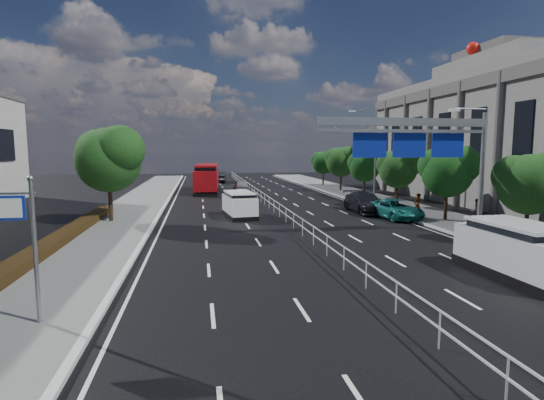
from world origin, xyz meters
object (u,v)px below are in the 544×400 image
object	(u,v)px
toilet_sign	(16,226)
pedestrian_b	(476,211)
overhead_gantry	(423,140)
red_bus	(207,178)
silver_minivan	(517,250)
pedestrian_a	(417,206)
parked_car_dark	(365,202)
near_car_silver	(241,186)
white_minivan	(239,205)
parked_car_teal	(395,209)
near_car_dark	(220,177)

from	to	relation	value
toilet_sign	pedestrian_b	distance (m)	26.45
overhead_gantry	red_bus	distance (m)	31.47
silver_minivan	pedestrian_a	size ratio (longest dim) A/B	2.95
silver_minivan	parked_car_dark	world-z (taller)	silver_minivan
near_car_silver	silver_minivan	world-z (taller)	silver_minivan
white_minivan	parked_car_teal	bearing A→B (deg)	-20.16
toilet_sign	parked_car_teal	distance (m)	25.34
white_minivan	pedestrian_a	xyz separation A→B (m)	(12.56, -3.49, 0.09)
overhead_gantry	pedestrian_a	xyz separation A→B (m)	(2.86, 5.46, -4.57)
red_bus	pedestrian_a	size ratio (longest dim) A/B	6.28
silver_minivan	pedestrian_b	distance (m)	12.02
toilet_sign	overhead_gantry	xyz separation A→B (m)	(17.69, 10.05, 2.66)
near_car_silver	near_car_dark	world-z (taller)	near_car_dark
pedestrian_a	pedestrian_b	size ratio (longest dim) A/B	1.06
parked_car_teal	red_bus	bearing A→B (deg)	113.35
near_car_silver	near_car_dark	size ratio (longest dim) A/B	0.81
white_minivan	near_car_dark	world-z (taller)	white_minivan
white_minivan	parked_car_dark	distance (m)	10.27
overhead_gantry	pedestrian_b	size ratio (longest dim) A/B	6.08
overhead_gantry	white_minivan	world-z (taller)	overhead_gantry
silver_minivan	pedestrian_b	size ratio (longest dim) A/B	3.13
white_minivan	pedestrian_a	bearing A→B (deg)	-22.30
red_bus	pedestrian_b	distance (m)	31.55
red_bus	parked_car_teal	bearing A→B (deg)	-56.16
toilet_sign	near_car_silver	bearing A→B (deg)	75.13
red_bus	near_car_dark	bearing A→B (deg)	84.75
near_car_silver	parked_car_dark	distance (m)	19.71
toilet_sign	pedestrian_a	distance (m)	25.82
pedestrian_b	pedestrian_a	bearing A→B (deg)	-31.95
near_car_dark	pedestrian_a	distance (m)	40.17
pedestrian_a	near_car_silver	bearing A→B (deg)	-91.75
red_bus	parked_car_dark	bearing A→B (deg)	-54.19
near_car_silver	pedestrian_a	world-z (taller)	pedestrian_a
white_minivan	red_bus	distance (m)	20.12
parked_car_teal	toilet_sign	bearing A→B (deg)	-146.67
white_minivan	pedestrian_b	xyz separation A→B (m)	(15.19, -6.43, 0.04)
parked_car_dark	pedestrian_b	xyz separation A→B (m)	(4.94, -7.04, 0.18)
overhead_gantry	pedestrian_a	distance (m)	7.68
white_minivan	parked_car_dark	bearing A→B (deg)	-3.37
near_car_dark	pedestrian_b	xyz separation A→B (m)	(14.92, -41.18, 0.12)
white_minivan	red_bus	xyz separation A→B (m)	(-2.00, 20.01, 0.78)
near_car_silver	silver_minivan	bearing A→B (deg)	102.32
parked_car_dark	pedestrian_b	bearing A→B (deg)	-54.01
white_minivan	parked_car_dark	world-z (taller)	white_minivan
white_minivan	near_car_dark	xyz separation A→B (m)	(0.27, 34.75, -0.08)
overhead_gantry	silver_minivan	world-z (taller)	overhead_gantry
overhead_gantry	silver_minivan	size ratio (longest dim) A/B	1.95
toilet_sign	white_minivan	xyz separation A→B (m)	(7.99, 19.00, -2.00)
near_car_silver	silver_minivan	xyz separation A→B (m)	(7.50, -35.49, 0.35)
overhead_gantry	pedestrian_b	xyz separation A→B (m)	(5.49, 2.52, -4.62)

